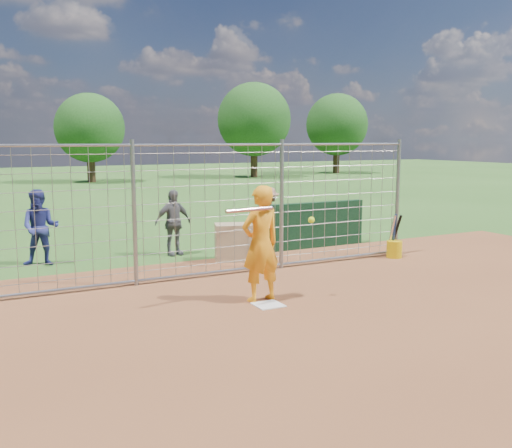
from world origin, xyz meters
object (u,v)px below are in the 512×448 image
bystander_c (269,216)px  batter (261,244)px  equipment_bin (234,242)px  bucket_with_bats (394,247)px  bystander_b (173,222)px  bystander_a (40,228)px

bystander_c → batter: bearing=73.4°
equipment_bin → bucket_with_bats: bearing=-3.6°
bystander_b → bystander_c: 2.59m
bystander_b → equipment_bin: size_ratio=1.87×
bystander_a → equipment_bin: bystander_a is taller
bystander_a → bystander_c: (5.36, -0.03, -0.08)m
equipment_bin → bystander_c: bearing=59.7°
batter → bystander_a: size_ratio=1.19×
batter → bystander_b: size_ratio=1.26×
batter → bystander_a: (-2.80, 4.45, -0.15)m
batter → bystander_c: bearing=-126.2°
batter → bystander_a: 5.26m
bystander_c → bystander_a: bearing=13.1°
batter → equipment_bin: size_ratio=2.35×
bystander_a → bystander_c: size_ratio=1.11×
bystander_b → equipment_bin: bearing=-57.4°
bystander_c → bucket_with_bats: bystander_c is taller
bystander_a → bystander_b: bearing=13.4°
bystander_b → equipment_bin: (0.97, -1.17, -0.35)m
batter → bystander_c: size_ratio=1.32×
batter → bystander_c: batter is taller
equipment_bin → batter: bearing=-88.4°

